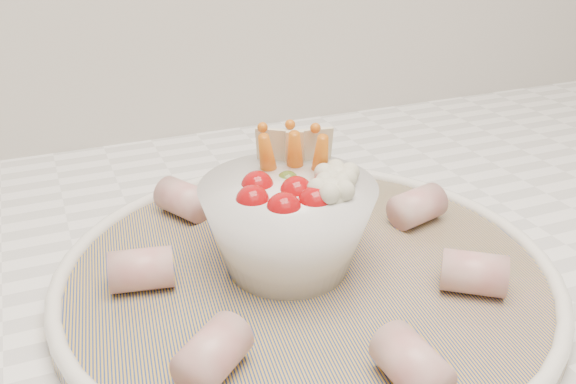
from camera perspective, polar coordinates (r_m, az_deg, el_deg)
name	(u,v)px	position (r m, az deg, el deg)	size (l,w,h in m)	color
serving_platter	(306,273)	(0.50, 1.65, -7.22)	(0.42, 0.42, 0.02)	navy
veggie_bowl	(290,222)	(0.48, 0.14, -2.64)	(0.13, 0.13, 0.10)	white
cured_meat_rolls	(305,252)	(0.49, 1.53, -5.33)	(0.29, 0.31, 0.03)	#B35252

